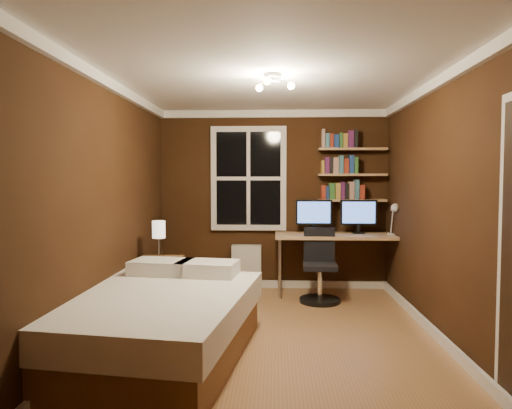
{
  "coord_description": "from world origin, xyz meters",
  "views": [
    {
      "loc": [
        0.03,
        -4.35,
        1.52
      ],
      "look_at": [
        -0.18,
        0.45,
        1.27
      ],
      "focal_mm": 32.0,
      "sensor_mm": 36.0,
      "label": 1
    }
  ],
  "objects_px": {
    "nightstand": "(159,285)",
    "desk_lamp": "(394,219)",
    "bedside_lamp": "(159,240)",
    "monitor_left": "(314,217)",
    "desk": "(339,239)",
    "radiator": "(247,267)",
    "office_chair": "(320,275)",
    "monitor_right": "(359,217)",
    "bed": "(155,323)"
  },
  "relations": [
    {
      "from": "nightstand",
      "to": "desk_lamp",
      "type": "relative_size",
      "value": 1.41
    },
    {
      "from": "nightstand",
      "to": "bedside_lamp",
      "type": "xyz_separation_m",
      "value": [
        0.0,
        0.0,
        0.53
      ]
    },
    {
      "from": "monitor_left",
      "to": "bedside_lamp",
      "type": "bearing_deg",
      "value": -151.71
    },
    {
      "from": "bedside_lamp",
      "to": "desk",
      "type": "bearing_deg",
      "value": 22.77
    },
    {
      "from": "radiator",
      "to": "office_chair",
      "type": "bearing_deg",
      "value": -33.27
    },
    {
      "from": "bedside_lamp",
      "to": "radiator",
      "type": "relative_size",
      "value": 0.7
    },
    {
      "from": "nightstand",
      "to": "radiator",
      "type": "height_order",
      "value": "nightstand"
    },
    {
      "from": "desk",
      "to": "monitor_right",
      "type": "distance_m",
      "value": 0.41
    },
    {
      "from": "nightstand",
      "to": "desk_lamp",
      "type": "distance_m",
      "value": 3.07
    },
    {
      "from": "bedside_lamp",
      "to": "radiator",
      "type": "bearing_deg",
      "value": 50.54
    },
    {
      "from": "monitor_left",
      "to": "desk_lamp",
      "type": "bearing_deg",
      "value": -12.16
    },
    {
      "from": "bed",
      "to": "desk",
      "type": "relative_size",
      "value": 1.35
    },
    {
      "from": "bedside_lamp",
      "to": "monitor_left",
      "type": "height_order",
      "value": "monitor_left"
    },
    {
      "from": "bedside_lamp",
      "to": "office_chair",
      "type": "height_order",
      "value": "bedside_lamp"
    },
    {
      "from": "nightstand",
      "to": "desk",
      "type": "bearing_deg",
      "value": 22.62
    },
    {
      "from": "desk_lamp",
      "to": "bedside_lamp",
      "type": "bearing_deg",
      "value": -164.73
    },
    {
      "from": "bed",
      "to": "bedside_lamp",
      "type": "height_order",
      "value": "bedside_lamp"
    },
    {
      "from": "office_chair",
      "to": "desk_lamp",
      "type": "bearing_deg",
      "value": 17.74
    },
    {
      "from": "radiator",
      "to": "desk_lamp",
      "type": "height_order",
      "value": "desk_lamp"
    },
    {
      "from": "radiator",
      "to": "desk_lamp",
      "type": "distance_m",
      "value": 2.1
    },
    {
      "from": "desk",
      "to": "bed",
      "type": "bearing_deg",
      "value": -128.81
    },
    {
      "from": "nightstand",
      "to": "radiator",
      "type": "relative_size",
      "value": 1.01
    },
    {
      "from": "monitor_left",
      "to": "bed",
      "type": "bearing_deg",
      "value": -122.66
    },
    {
      "from": "bedside_lamp",
      "to": "desk",
      "type": "distance_m",
      "value": 2.38
    },
    {
      "from": "bed",
      "to": "monitor_left",
      "type": "distance_m",
      "value": 2.95
    },
    {
      "from": "bedside_lamp",
      "to": "radiator",
      "type": "height_order",
      "value": "bedside_lamp"
    },
    {
      "from": "desk",
      "to": "monitor_right",
      "type": "bearing_deg",
      "value": 17.01
    },
    {
      "from": "bed",
      "to": "desk",
      "type": "xyz_separation_m",
      "value": [
        1.87,
        2.33,
        0.44
      ]
    },
    {
      "from": "monitor_right",
      "to": "office_chair",
      "type": "bearing_deg",
      "value": -139.0
    },
    {
      "from": "desk_lamp",
      "to": "monitor_right",
      "type": "bearing_deg",
      "value": 152.03
    },
    {
      "from": "desk",
      "to": "monitor_right",
      "type": "height_order",
      "value": "monitor_right"
    },
    {
      "from": "bedside_lamp",
      "to": "radiator",
      "type": "xyz_separation_m",
      "value": [
        0.94,
        1.15,
        -0.53
      ]
    },
    {
      "from": "monitor_right",
      "to": "monitor_left",
      "type": "bearing_deg",
      "value": 180.0
    },
    {
      "from": "desk",
      "to": "desk_lamp",
      "type": "xyz_separation_m",
      "value": [
        0.69,
        -0.13,
        0.28
      ]
    },
    {
      "from": "bedside_lamp",
      "to": "monitor_left",
      "type": "relative_size",
      "value": 0.88
    },
    {
      "from": "nightstand",
      "to": "monitor_left",
      "type": "bearing_deg",
      "value": 28.15
    },
    {
      "from": "nightstand",
      "to": "desk",
      "type": "distance_m",
      "value": 2.42
    },
    {
      "from": "radiator",
      "to": "monitor_right",
      "type": "distance_m",
      "value": 1.7
    },
    {
      "from": "desk",
      "to": "desk_lamp",
      "type": "height_order",
      "value": "desk_lamp"
    },
    {
      "from": "radiator",
      "to": "desk_lamp",
      "type": "bearing_deg",
      "value": -10.51
    },
    {
      "from": "nightstand",
      "to": "bedside_lamp",
      "type": "distance_m",
      "value": 0.53
    },
    {
      "from": "radiator",
      "to": "monitor_left",
      "type": "bearing_deg",
      "value": -8.67
    },
    {
      "from": "radiator",
      "to": "monitor_right",
      "type": "xyz_separation_m",
      "value": [
        1.53,
        -0.14,
        0.72
      ]
    },
    {
      "from": "bed",
      "to": "office_chair",
      "type": "relative_size",
      "value": 2.48
    },
    {
      "from": "nightstand",
      "to": "bedside_lamp",
      "type": "height_order",
      "value": "bedside_lamp"
    },
    {
      "from": "radiator",
      "to": "monitor_right",
      "type": "relative_size",
      "value": 1.25
    },
    {
      "from": "desk_lamp",
      "to": "office_chair",
      "type": "bearing_deg",
      "value": -164.43
    },
    {
      "from": "bed",
      "to": "desk_lamp",
      "type": "relative_size",
      "value": 5.18
    },
    {
      "from": "nightstand",
      "to": "office_chair",
      "type": "relative_size",
      "value": 0.68
    },
    {
      "from": "desk",
      "to": "office_chair",
      "type": "distance_m",
      "value": 0.64
    }
  ]
}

